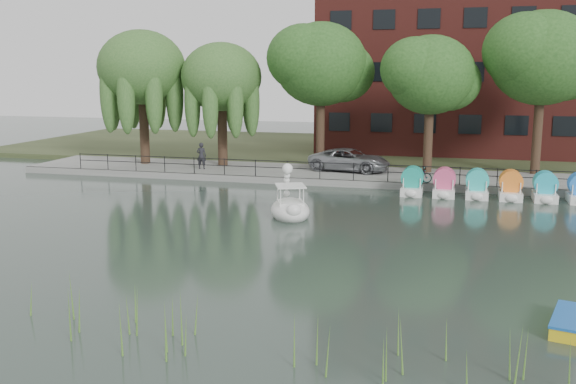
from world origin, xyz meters
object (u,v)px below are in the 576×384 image
at_px(minivan, 350,158).
at_px(yellow_rowboat, 576,323).
at_px(swan_boat, 290,206).
at_px(bicycle, 417,173).
at_px(pedestrian, 201,154).

xyz_separation_m(minivan, yellow_rowboat, (9.76, -22.84, -1.00)).
distance_m(swan_boat, yellow_rowboat, 15.16).
xyz_separation_m(bicycle, pedestrian, (-13.86, 1.55, 0.49)).
height_order(bicycle, pedestrian, pedestrian).
bearing_deg(minivan, swan_boat, -174.54).
height_order(pedestrian, swan_boat, swan_boat).
distance_m(bicycle, swan_boat, 10.26).
distance_m(minivan, bicycle, 5.42).
distance_m(minivan, pedestrian, 9.57).
bearing_deg(yellow_rowboat, pedestrian, 146.26).
height_order(pedestrian, yellow_rowboat, pedestrian).
bearing_deg(bicycle, pedestrian, 94.97).
distance_m(bicycle, pedestrian, 13.96).
bearing_deg(minivan, bicycle, -115.96).
relative_size(minivan, pedestrian, 2.97).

